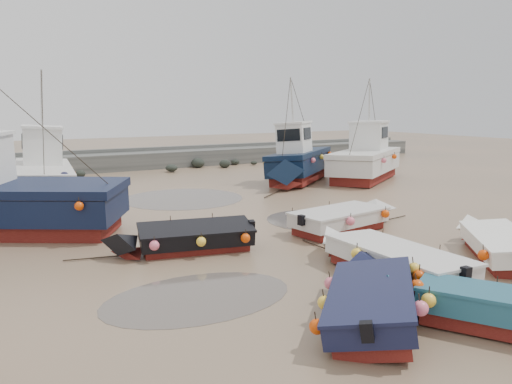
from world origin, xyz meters
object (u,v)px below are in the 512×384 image
Objects in this scene: dinghy_1 at (376,293)px; dinghy_5 at (346,216)px; dinghy_6 at (387,255)px; dinghy_2 at (474,301)px; cabin_boat_2 at (298,160)px; dinghy_4 at (184,235)px; cabin_boat_1 at (42,175)px; dinghy_3 at (498,240)px; person at (66,217)px; cabin_boat_3 at (368,158)px.

dinghy_5 is (4.50, 6.29, 0.00)m from dinghy_1.
dinghy_5 is at bearing 62.35° from dinghy_6.
dinghy_2 is 20.02m from cabin_boat_2.
cabin_boat_2 is at bearing 145.45° from dinghy_5.
dinghy_4 is 0.56× the size of cabin_boat_1.
dinghy_5 is at bearing 37.31° from dinghy_2.
dinghy_3 is 16.32m from person.
person is (-2.36, 7.24, -0.55)m from dinghy_4.
cabin_boat_1 reaches higher than dinghy_5.
cabin_boat_2 is at bearing 34.65° from dinghy_2.
dinghy_1 is at bearing 62.80° from person.
cabin_boat_3 is (12.90, 17.15, 0.78)m from dinghy_2.
dinghy_4 is 15.26m from cabin_boat_2.
dinghy_2 is 0.46× the size of cabin_boat_1.
cabin_boat_1 and cabin_boat_3 have the same top height.
dinghy_4 is at bearing -92.22° from cabin_boat_3.
dinghy_2 is 21.48m from cabin_boat_3.
dinghy_4 is at bearing -102.27° from dinghy_5.
dinghy_1 is at bearing -152.78° from dinghy_4.
dinghy_1 is 0.48× the size of cabin_boat_1.
dinghy_3 is at bearing 12.15° from dinghy_5.
dinghy_2 is 0.82× the size of dinghy_4.
dinghy_6 reaches higher than person.
dinghy_2 is 2.51× the size of person.
cabin_boat_3 reaches higher than dinghy_2.
dinghy_3 is 9.65m from dinghy_4.
cabin_boat_3 is (8.01, 14.37, 0.80)m from dinghy_3.
dinghy_2 is at bearing 66.25° from person.
dinghy_3 reaches higher than person.
dinghy_2 is at bearing -66.17° from cabin_boat_1.
dinghy_5 is 0.73× the size of cabin_boat_2.
cabin_boat_1 is at bearing 163.44° from dinghy_3.
dinghy_1 is at bearing 111.94° from cabin_boat_2.
dinghy_5 is 0.93× the size of dinghy_6.
person is at bearing -140.04° from dinghy_5.
dinghy_5 is at bearing -45.09° from cabin_boat_1.
cabin_boat_1 is at bearing 148.90° from dinghy_1.
dinghy_1 is at bearing -69.17° from cabin_boat_1.
person is at bearing -116.04° from cabin_boat_3.
cabin_boat_3 is (16.04, 9.03, 0.80)m from dinghy_4.
cabin_boat_3 is (12.05, 13.82, 0.81)m from dinghy_6.
dinghy_2 is 16.33m from person.
cabin_boat_3 reaches higher than dinghy_3.
dinghy_3 and dinghy_4 have the same top height.
dinghy_5 is 11.53m from person.
cabin_boat_3 is at bearing 0.94° from cabin_boat_1.
dinghy_3 is 0.78× the size of dinghy_6.
cabin_boat_1 reaches higher than dinghy_2.
dinghy_4 is 6.23m from dinghy_5.
cabin_boat_3 is at bearing 100.82° from dinghy_3.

